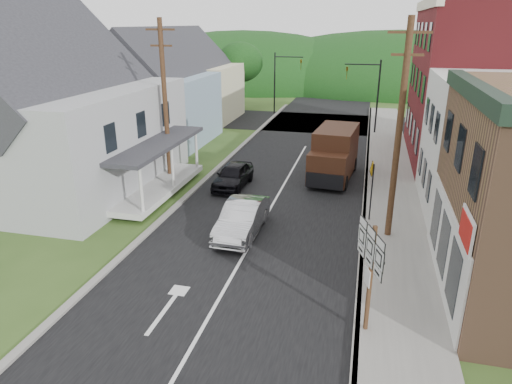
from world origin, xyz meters
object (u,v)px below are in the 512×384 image
Objects in this scene: dark_sedan at (233,176)px; route_sign_cluster at (370,264)px; warning_sign at (372,182)px; delivery_van at (334,154)px; silver_sedan at (242,219)px.

route_sign_cluster reaches higher than dark_sedan.
delivery_van is at bearing 126.10° from warning_sign.
warning_sign reaches higher than silver_sedan.
delivery_van is at bearing 29.78° from dark_sedan.
dark_sedan is at bearing 173.35° from warning_sign.
dark_sedan is 1.37× the size of warning_sign.
delivery_van is at bearing 70.19° from silver_sedan.
route_sign_cluster reaches higher than warning_sign.
silver_sedan is at bearing -105.10° from delivery_van.
silver_sedan is at bearing -68.09° from dark_sedan.
silver_sedan is 6.09m from warning_sign.
warning_sign is (2.16, -6.06, 0.48)m from delivery_van.
route_sign_cluster is at bearing -76.20° from delivery_van.
route_sign_cluster is at bearing -55.31° from dark_sedan.
dark_sedan is 8.26m from warning_sign.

